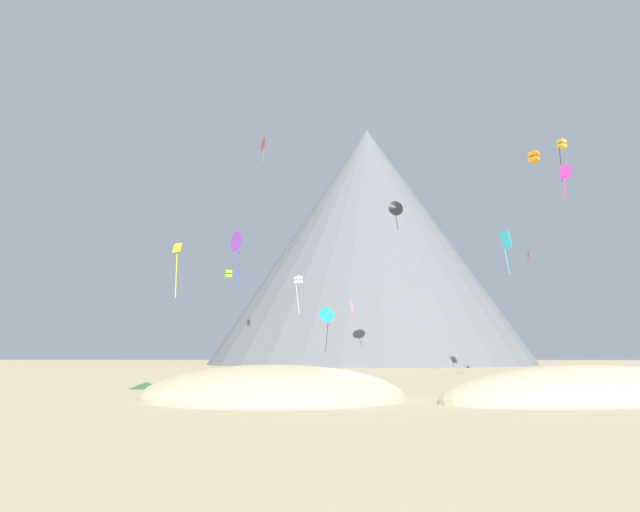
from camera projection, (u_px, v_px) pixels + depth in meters
name	position (u px, v px, depth m)	size (l,w,h in m)	color
ground_plane	(361.00, 400.00, 31.25)	(400.00, 400.00, 0.00)	#C6B284
dune_foreground_left	(590.00, 400.00, 31.67)	(18.51, 8.72, 3.67)	beige
dune_foreground_right	(273.00, 398.00, 32.63)	(14.61, 13.57, 3.66)	#CCBA8E
bush_mid_center	(146.00, 385.00, 41.64)	(2.36, 2.36, 0.46)	#386633
bush_ridge_crest	(553.00, 376.00, 51.71)	(1.51, 1.51, 1.07)	#668C4C
bush_near_right	(354.00, 380.00, 50.10)	(1.31, 1.31, 0.52)	#568442
bush_far_left	(570.00, 384.00, 42.16)	(1.45, 1.45, 0.53)	#568442
rock_massif	(371.00, 248.00, 141.76)	(76.19, 76.19, 57.14)	slate
kite_yellow_low	(177.00, 257.00, 53.79)	(0.97, 0.75, 4.99)	yellow
kite_gold_high	(562.00, 145.00, 72.52)	(1.19, 1.18, 5.28)	gold
kite_white_low	(298.00, 281.00, 77.36)	(1.21, 1.21, 4.98)	white
kite_red_high	(264.00, 145.00, 91.49)	(1.49, 2.32, 3.97)	red
kite_orange_mid	(534.00, 157.00, 65.95)	(1.40, 1.39, 1.24)	orange
kite_black_mid	(396.00, 208.00, 85.34)	(2.26, 1.01, 4.26)	black
kite_teal_low	(326.00, 315.00, 90.28)	(2.69, 1.96, 6.71)	teal
kite_rainbow_mid	(528.00, 255.00, 83.50)	(1.34, 2.44, 2.33)	#E5668C
kite_pink_low	(351.00, 306.00, 80.74)	(0.54, 0.45, 1.41)	pink
kite_cyan_low	(506.00, 243.00, 52.82)	(0.90, 0.85, 3.88)	#33BCDB
kite_lime_low	(228.00, 274.00, 83.40)	(1.23, 1.24, 1.06)	#8CD133
kite_violet_low	(237.00, 243.00, 54.06)	(1.53, 1.63, 5.28)	purple
kite_magenta_mid	(565.00, 174.00, 54.38)	(1.03, 0.73, 3.03)	#D1339E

